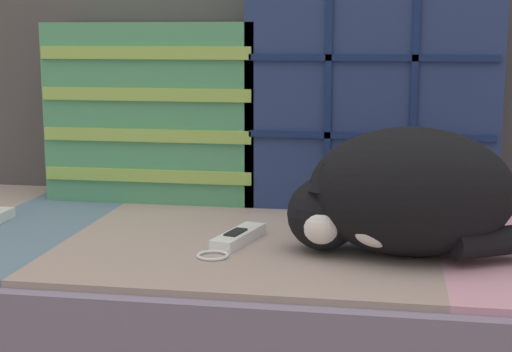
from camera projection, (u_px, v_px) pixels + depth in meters
name	position (u px, v px, depth m)	size (l,w,h in m)	color
couch	(208.00, 319.00, 1.42)	(2.10, 0.81, 0.35)	gray
sofa_backrest	(242.00, 71.00, 1.67)	(2.06, 0.14, 0.50)	#474242
throw_pillow_quilted	(372.00, 94.00, 1.49)	(0.47, 0.14, 0.43)	navy
throw_pillow_striped	(156.00, 112.00, 1.56)	(0.42, 0.14, 0.35)	#4C9366
sleeping_cat	(400.00, 196.00, 1.17)	(0.38, 0.20, 0.19)	black
game_remote_near	(236.00, 238.00, 1.24)	(0.09, 0.19, 0.02)	white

